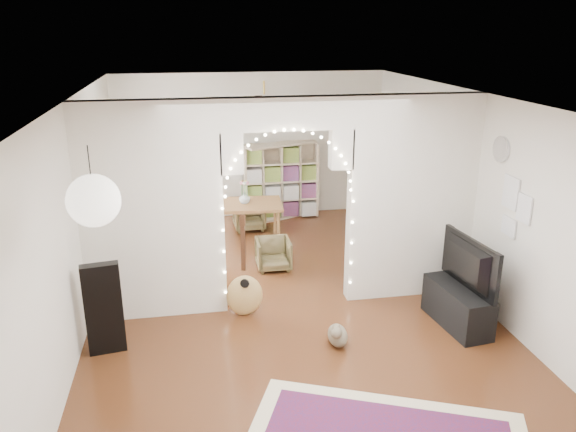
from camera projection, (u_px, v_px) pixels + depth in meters
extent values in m
plane|color=black|center=(287.00, 302.00, 7.46)|extent=(7.50, 7.50, 0.00)
cube|color=white|center=(287.00, 96.00, 6.60)|extent=(5.00, 7.50, 0.02)
cube|color=silver|center=(252.00, 146.00, 10.52)|extent=(5.00, 0.02, 2.70)
cube|color=silver|center=(392.00, 383.00, 3.54)|extent=(5.00, 0.02, 2.70)
cube|color=silver|center=(79.00, 217.00, 6.61)|extent=(0.02, 7.50, 2.70)
cube|color=silver|center=(472.00, 195.00, 7.45)|extent=(0.02, 7.50, 2.70)
cube|color=silver|center=(153.00, 213.00, 6.75)|extent=(1.70, 0.20, 2.70)
cube|color=silver|center=(412.00, 199.00, 7.31)|extent=(1.70, 0.20, 2.70)
cube|color=silver|center=(287.00, 113.00, 6.66)|extent=(1.60, 0.20, 0.40)
cube|color=white|center=(100.00, 168.00, 8.24)|extent=(0.04, 1.20, 1.40)
cylinder|color=white|center=(502.00, 149.00, 6.65)|extent=(0.03, 0.31, 0.31)
sphere|color=white|center=(94.00, 201.00, 4.18)|extent=(0.40, 0.40, 0.40)
cube|color=black|center=(104.00, 309.00, 6.18)|extent=(0.42, 0.20, 1.06)
ellipsoid|color=tan|center=(244.00, 281.00, 6.98)|extent=(0.48, 0.32, 0.55)
cube|color=black|center=(243.00, 247.00, 6.83)|extent=(0.06, 0.05, 0.63)
cube|color=black|center=(242.00, 220.00, 6.72)|extent=(0.08, 0.06, 0.14)
ellipsoid|color=brown|center=(338.00, 335.00, 6.43)|extent=(0.34, 0.40, 0.24)
sphere|color=brown|center=(336.00, 332.00, 6.26)|extent=(0.19, 0.19, 0.14)
cone|color=brown|center=(333.00, 327.00, 6.23)|extent=(0.04, 0.04, 0.05)
cone|color=brown|center=(339.00, 326.00, 6.24)|extent=(0.04, 0.04, 0.05)
cylinder|color=brown|center=(340.00, 333.00, 6.63)|extent=(0.12, 0.22, 0.08)
cube|color=black|center=(458.00, 273.00, 7.33)|extent=(0.38, 0.34, 0.83)
cylinder|color=black|center=(459.00, 291.00, 7.26)|extent=(0.24, 0.07, 0.24)
cylinder|color=black|center=(461.00, 272.00, 7.17)|extent=(0.13, 0.05, 0.13)
cylinder|color=black|center=(463.00, 258.00, 7.11)|extent=(0.08, 0.04, 0.07)
cube|color=black|center=(457.00, 306.00, 6.82)|extent=(0.51, 1.04, 0.50)
imported|color=black|center=(462.00, 264.00, 6.64)|extent=(0.27, 1.08, 0.62)
cube|color=tan|center=(281.00, 181.00, 10.58)|extent=(1.43, 0.84, 1.43)
cube|color=brown|center=(245.00, 205.00, 9.11)|extent=(1.25, 0.88, 0.05)
cylinder|color=brown|center=(213.00, 235.00, 8.88)|extent=(0.05, 0.05, 0.70)
cylinder|color=brown|center=(278.00, 232.00, 8.99)|extent=(0.05, 0.05, 0.70)
cylinder|color=brown|center=(214.00, 221.00, 9.48)|extent=(0.05, 0.05, 0.70)
cylinder|color=brown|center=(275.00, 219.00, 9.59)|extent=(0.05, 0.05, 0.70)
imported|color=silver|center=(245.00, 198.00, 9.08)|extent=(0.20, 0.20, 0.19)
imported|color=brown|center=(249.00, 216.00, 10.08)|extent=(0.55, 0.57, 0.50)
imported|color=brown|center=(273.00, 254.00, 8.43)|extent=(0.50, 0.52, 0.47)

